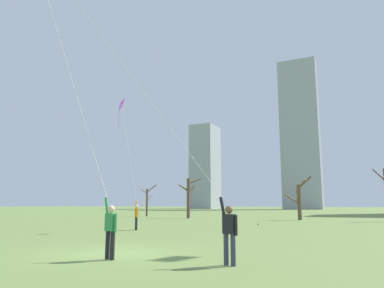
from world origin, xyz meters
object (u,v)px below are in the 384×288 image
bare_tree_leftmost (188,197)px  bare_tree_right_of_center (147,201)px  kite_flyer_foreground_right_pink (92,161)px  bare_tree_center (299,199)px  kite_flyer_midfield_center_purple (133,191)px  kite_flyer_midfield_right_orange (169,143)px

bare_tree_leftmost → bare_tree_right_of_center: (-8.02, 3.62, -0.43)m
kite_flyer_foreground_right_pink → bare_tree_leftmost: 32.57m
kite_flyer_foreground_right_pink → bare_tree_leftmost: size_ratio=4.20×
bare_tree_right_of_center → bare_tree_center: bare_tree_center is taller
kite_flyer_midfield_center_purple → bare_tree_leftmost: bearing=104.8°
kite_flyer_midfield_right_orange → kite_flyer_midfield_center_purple: kite_flyer_midfield_right_orange is taller
kite_flyer_midfield_right_orange → kite_flyer_midfield_center_purple: bearing=128.9°
kite_flyer_midfield_right_orange → bare_tree_center: kite_flyer_midfield_right_orange is taller
kite_flyer_midfield_center_purple → kite_flyer_midfield_right_orange: bearing=-51.1°
bare_tree_leftmost → bare_tree_center: bearing=2.9°
kite_flyer_midfield_center_purple → bare_tree_right_of_center: size_ratio=2.48×
bare_tree_right_of_center → kite_flyer_foreground_right_pink: bearing=-60.2°
kite_flyer_midfield_right_orange → bare_tree_center: size_ratio=3.85×
bare_tree_right_of_center → bare_tree_leftmost: bearing=-24.3°
bare_tree_center → kite_flyer_foreground_right_pink: bearing=-92.2°
bare_tree_leftmost → bare_tree_center: (12.74, 0.64, -0.37)m
kite_flyer_midfield_center_purple → bare_tree_right_of_center: bearing=120.3°
kite_flyer_midfield_center_purple → bare_tree_center: size_ratio=2.29×
kite_flyer_midfield_right_orange → bare_tree_right_of_center: kite_flyer_midfield_right_orange is taller
kite_flyer_foreground_right_pink → bare_tree_right_of_center: (-19.55, 34.08, -0.92)m
bare_tree_right_of_center → bare_tree_center: size_ratio=0.92×
kite_flyer_midfield_right_orange → kite_flyer_foreground_right_pink: bearing=-165.2°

